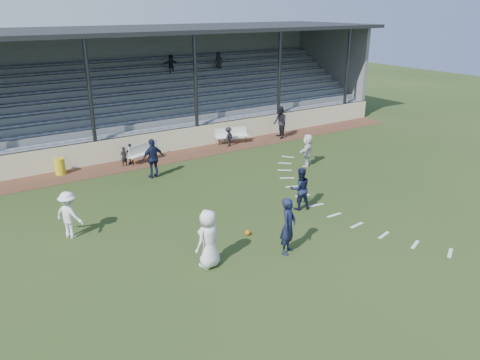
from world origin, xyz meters
name	(u,v)px	position (x,y,z in m)	size (l,w,h in m)	color
ground	(277,233)	(0.00, 0.00, 0.00)	(90.00, 90.00, 0.00)	#273817
cinder_track	(159,159)	(0.00, 10.50, 0.01)	(34.00, 2.00, 0.02)	#4F2D1F
retaining_wall	(151,144)	(0.00, 11.55, 0.60)	(34.00, 0.18, 1.20)	beige
bench_left	(144,151)	(-0.78, 10.64, 0.58)	(2.01, 1.15, 0.95)	silver
bench_right	(232,134)	(4.95, 10.96, 0.58)	(2.04, 0.95, 0.95)	silver
trash_bin	(60,166)	(-5.05, 10.93, 0.42)	(0.51, 0.51, 0.81)	gold
football	(248,233)	(-1.01, 0.47, 0.10)	(0.20, 0.20, 0.20)	#D0570C
player_white_lead	(208,239)	(-3.23, -0.61, 0.97)	(0.95, 0.62, 1.94)	silver
player_navy_lead	(288,226)	(-0.58, -1.30, 0.98)	(0.72, 0.47, 1.97)	#131835
player_navy_mid	(300,189)	(2.09, 1.26, 0.88)	(0.86, 0.67, 1.77)	#131835
player_white_wing	(69,215)	(-6.37, 3.85, 0.87)	(1.12, 0.65, 1.74)	silver
player_navy_wing	(153,158)	(-1.36, 8.01, 0.96)	(1.13, 0.47, 1.92)	#131835
player_white_back	(307,150)	(6.03, 5.33, 0.84)	(1.56, 0.50, 1.68)	silver
official	(280,122)	(8.12, 10.31, 1.01)	(0.97, 0.75, 1.99)	black
sub_left_near	(124,156)	(-1.98, 10.40, 0.54)	(0.38, 0.25, 1.03)	black
sub_left_far	(131,154)	(-1.53, 10.60, 0.56)	(0.63, 0.26, 1.08)	black
sub_right	(228,137)	(4.47, 10.53, 0.60)	(0.74, 0.43, 1.15)	black
grandstand	(119,102)	(0.00, 16.26, 2.20)	(34.60, 9.00, 6.61)	slate
penalty_arc	(357,208)	(4.12, 0.00, 0.01)	(3.89, 14.63, 0.01)	silver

